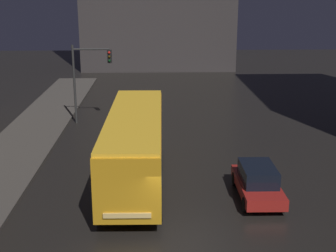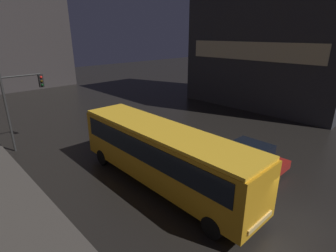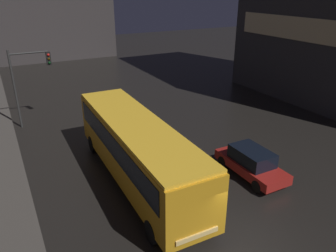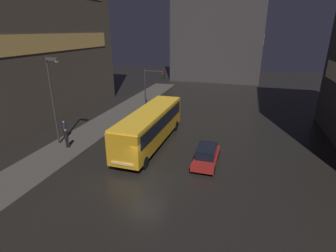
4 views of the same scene
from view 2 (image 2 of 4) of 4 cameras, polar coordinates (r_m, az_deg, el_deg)
The scene contains 5 objects.
ground_plane at distance 13.59m, azimuth 24.37°, elevation -18.55°, with size 120.00×120.00×0.00m, color black.
building_right_block at distance 33.28m, azimuth 22.78°, elevation 21.68°, with size 10.07×16.90×20.04m.
bus_near at distance 14.05m, azimuth -1.34°, elevation -5.42°, with size 2.84×11.70×3.35m.
car_taxi at distance 17.44m, azimuth 17.80°, elevation -5.90°, with size 1.80×4.24×1.53m.
traffic_light_main at distance 20.97m, azimuth -29.45°, elevation 5.32°, with size 2.73×0.35×5.55m.
Camera 2 is at (-10.50, -3.20, 8.01)m, focal length 28.00 mm.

